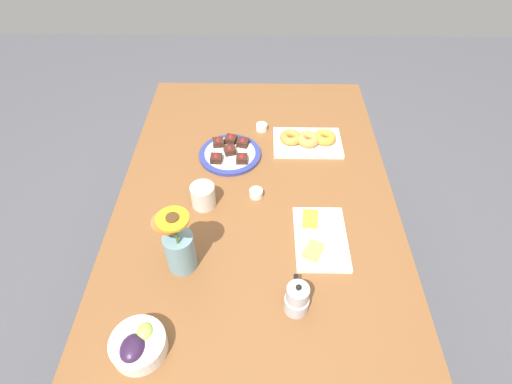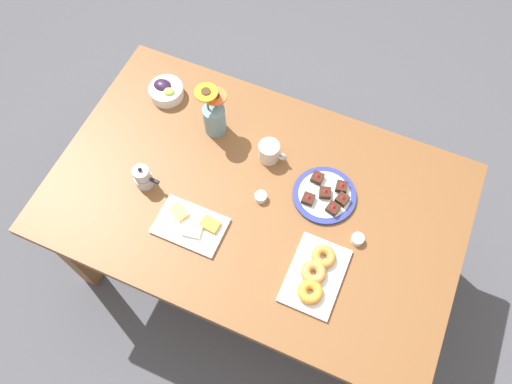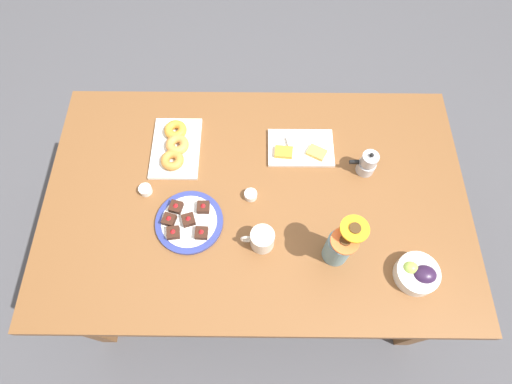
{
  "view_description": "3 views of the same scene",
  "coord_description": "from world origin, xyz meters",
  "px_view_note": "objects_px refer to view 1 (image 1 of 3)",
  "views": [
    {
      "loc": [
        -0.98,
        -0.01,
        1.78
      ],
      "look_at": [
        0.0,
        0.0,
        0.78
      ],
      "focal_mm": 28.0,
      "sensor_mm": 36.0,
      "label": 1
    },
    {
      "loc": [
        0.34,
        -0.78,
        2.48
      ],
      "look_at": [
        0.0,
        0.0,
        0.78
      ],
      "focal_mm": 35.0,
      "sensor_mm": 36.0,
      "label": 2
    },
    {
      "loc": [
        -0.01,
        0.64,
        2.1
      ],
      "look_at": [
        0.0,
        0.0,
        0.78
      ],
      "focal_mm": 28.0,
      "sensor_mm": 36.0,
      "label": 3
    }
  ],
  "objects_px": {
    "cheese_platter": "(320,237)",
    "dessert_plate": "(230,153)",
    "coffee_mug": "(203,195)",
    "grape_bowl": "(138,345)",
    "dining_table": "(256,215)",
    "jam_cup_berry": "(262,127)",
    "jam_cup_honey": "(257,193)",
    "moka_pot": "(297,299)",
    "flower_vase": "(179,248)",
    "croissant_platter": "(308,140)"
  },
  "relations": [
    {
      "from": "croissant_platter",
      "to": "dining_table",
      "type": "bearing_deg",
      "value": 146.97
    },
    {
      "from": "jam_cup_honey",
      "to": "grape_bowl",
      "type": "bearing_deg",
      "value": 152.07
    },
    {
      "from": "dining_table",
      "to": "flower_vase",
      "type": "relative_size",
      "value": 6.45
    },
    {
      "from": "moka_pot",
      "to": "grape_bowl",
      "type": "bearing_deg",
      "value": 106.96
    },
    {
      "from": "jam_cup_honey",
      "to": "jam_cup_berry",
      "type": "height_order",
      "value": "same"
    },
    {
      "from": "coffee_mug",
      "to": "jam_cup_berry",
      "type": "distance_m",
      "value": 0.48
    },
    {
      "from": "coffee_mug",
      "to": "grape_bowl",
      "type": "bearing_deg",
      "value": 167.89
    },
    {
      "from": "jam_cup_honey",
      "to": "moka_pot",
      "type": "relative_size",
      "value": 0.4
    },
    {
      "from": "cheese_platter",
      "to": "dessert_plate",
      "type": "relative_size",
      "value": 1.05
    },
    {
      "from": "grape_bowl",
      "to": "cheese_platter",
      "type": "distance_m",
      "value": 0.63
    },
    {
      "from": "grape_bowl",
      "to": "jam_cup_berry",
      "type": "xyz_separation_m",
      "value": [
        0.97,
        -0.32,
        -0.01
      ]
    },
    {
      "from": "jam_cup_berry",
      "to": "flower_vase",
      "type": "relative_size",
      "value": 0.19
    },
    {
      "from": "cheese_platter",
      "to": "flower_vase",
      "type": "bearing_deg",
      "value": 103.68
    },
    {
      "from": "jam_cup_honey",
      "to": "dessert_plate",
      "type": "bearing_deg",
      "value": 26.54
    },
    {
      "from": "cheese_platter",
      "to": "jam_cup_honey",
      "type": "relative_size",
      "value": 5.42
    },
    {
      "from": "coffee_mug",
      "to": "grape_bowl",
      "type": "height_order",
      "value": "coffee_mug"
    },
    {
      "from": "dessert_plate",
      "to": "flower_vase",
      "type": "distance_m",
      "value": 0.54
    },
    {
      "from": "grape_bowl",
      "to": "croissant_platter",
      "type": "distance_m",
      "value": 1.01
    },
    {
      "from": "coffee_mug",
      "to": "flower_vase",
      "type": "xyz_separation_m",
      "value": [
        -0.26,
        0.04,
        0.04
      ]
    },
    {
      "from": "grape_bowl",
      "to": "jam_cup_berry",
      "type": "relative_size",
      "value": 3.04
    },
    {
      "from": "dining_table",
      "to": "moka_pot",
      "type": "xyz_separation_m",
      "value": [
        -0.42,
        -0.12,
        0.13
      ]
    },
    {
      "from": "cheese_platter",
      "to": "jam_cup_berry",
      "type": "height_order",
      "value": "cheese_platter"
    },
    {
      "from": "grape_bowl",
      "to": "flower_vase",
      "type": "distance_m",
      "value": 0.28
    },
    {
      "from": "flower_vase",
      "to": "moka_pot",
      "type": "relative_size",
      "value": 2.08
    },
    {
      "from": "croissant_platter",
      "to": "dessert_plate",
      "type": "xyz_separation_m",
      "value": [
        -0.08,
        0.32,
        -0.01
      ]
    },
    {
      "from": "coffee_mug",
      "to": "dessert_plate",
      "type": "xyz_separation_m",
      "value": [
        0.27,
        -0.08,
        -0.03
      ]
    },
    {
      "from": "croissant_platter",
      "to": "jam_cup_berry",
      "type": "bearing_deg",
      "value": 63.29
    },
    {
      "from": "flower_vase",
      "to": "dessert_plate",
      "type": "bearing_deg",
      "value": -12.41
    },
    {
      "from": "croissant_platter",
      "to": "jam_cup_honey",
      "type": "distance_m",
      "value": 0.36
    },
    {
      "from": "grape_bowl",
      "to": "dining_table",
      "type": "bearing_deg",
      "value": -28.43
    },
    {
      "from": "dessert_plate",
      "to": "flower_vase",
      "type": "height_order",
      "value": "flower_vase"
    },
    {
      "from": "dining_table",
      "to": "cheese_platter",
      "type": "bearing_deg",
      "value": -129.62
    },
    {
      "from": "dining_table",
      "to": "croissant_platter",
      "type": "distance_m",
      "value": 0.4
    },
    {
      "from": "cheese_platter",
      "to": "jam_cup_berry",
      "type": "relative_size",
      "value": 5.42
    },
    {
      "from": "grape_bowl",
      "to": "dessert_plate",
      "type": "relative_size",
      "value": 0.59
    },
    {
      "from": "jam_cup_berry",
      "to": "flower_vase",
      "type": "distance_m",
      "value": 0.74
    },
    {
      "from": "coffee_mug",
      "to": "jam_cup_berry",
      "type": "xyz_separation_m",
      "value": [
        0.44,
        -0.2,
        -0.03
      ]
    },
    {
      "from": "cheese_platter",
      "to": "dessert_plate",
      "type": "xyz_separation_m",
      "value": [
        0.42,
        0.32,
        0.0
      ]
    },
    {
      "from": "coffee_mug",
      "to": "flower_vase",
      "type": "relative_size",
      "value": 0.48
    },
    {
      "from": "flower_vase",
      "to": "grape_bowl",
      "type": "bearing_deg",
      "value": 164.6
    },
    {
      "from": "dining_table",
      "to": "cheese_platter",
      "type": "distance_m",
      "value": 0.29
    },
    {
      "from": "croissant_platter",
      "to": "jam_cup_berry",
      "type": "relative_size",
      "value": 5.83
    },
    {
      "from": "grape_bowl",
      "to": "cheese_platter",
      "type": "relative_size",
      "value": 0.56
    },
    {
      "from": "coffee_mug",
      "to": "moka_pot",
      "type": "relative_size",
      "value": 1.0
    },
    {
      "from": "dining_table",
      "to": "dessert_plate",
      "type": "distance_m",
      "value": 0.28
    },
    {
      "from": "grape_bowl",
      "to": "moka_pot",
      "type": "distance_m",
      "value": 0.44
    },
    {
      "from": "jam_cup_berry",
      "to": "moka_pot",
      "type": "bearing_deg",
      "value": -173.1
    },
    {
      "from": "cheese_platter",
      "to": "flower_vase",
      "type": "relative_size",
      "value": 1.05
    },
    {
      "from": "jam_cup_berry",
      "to": "dessert_plate",
      "type": "height_order",
      "value": "dessert_plate"
    },
    {
      "from": "grape_bowl",
      "to": "flower_vase",
      "type": "height_order",
      "value": "flower_vase"
    }
  ]
}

